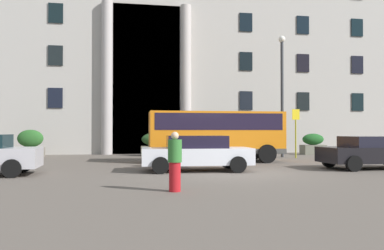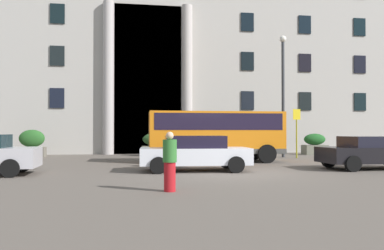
{
  "view_description": "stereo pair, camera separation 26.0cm",
  "coord_description": "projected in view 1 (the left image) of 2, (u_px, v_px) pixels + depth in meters",
  "views": [
    {
      "loc": [
        -4.09,
        -13.79,
        1.54
      ],
      "look_at": [
        -0.74,
        6.06,
        1.86
      ],
      "focal_mm": 36.66,
      "sensor_mm": 36.0,
      "label": 1
    },
    {
      "loc": [
        -3.84,
        -13.83,
        1.54
      ],
      "look_at": [
        -0.74,
        6.06,
        1.86
      ],
      "focal_mm": 36.66,
      "sensor_mm": 36.0,
      "label": 2
    }
  ],
  "objects": [
    {
      "name": "ground_plane",
      "position": [
        240.0,
        175.0,
        14.25
      ],
      "size": [
        80.0,
        64.0,
        0.12
      ],
      "primitive_type": "cube",
      "color": "#5B524B"
    },
    {
      "name": "office_building_facade",
      "position": [
        177.0,
        46.0,
        31.62
      ],
      "size": [
        43.3,
        9.62,
        16.93
      ],
      "color": "#AFAAA2",
      "rests_on": "ground_plane"
    },
    {
      "name": "orange_minibus",
      "position": [
        215.0,
        132.0,
        19.76
      ],
      "size": [
        6.67,
        2.66,
        2.51
      ],
      "rotation": [
        0.0,
        0.0,
        -0.02
      ],
      "color": "orange",
      "rests_on": "ground_plane"
    },
    {
      "name": "bus_stop_sign",
      "position": [
        296.0,
        128.0,
        22.49
      ],
      "size": [
        0.44,
        0.08,
        2.81
      ],
      "color": "#9C9E1D",
      "rests_on": "ground_plane"
    },
    {
      "name": "hedge_planter_far_east",
      "position": [
        30.0,
        144.0,
        23.2
      ],
      "size": [
        1.54,
        0.78,
        1.63
      ],
      "color": "#686257",
      "rests_on": "ground_plane"
    },
    {
      "name": "hedge_planter_far_west",
      "position": [
        313.0,
        144.0,
        25.97
      ],
      "size": [
        1.53,
        0.89,
        1.38
      ],
      "color": "#6A6A5B",
      "rests_on": "ground_plane"
    },
    {
      "name": "hedge_planter_entrance_right",
      "position": [
        244.0,
        143.0,
        24.86
      ],
      "size": [
        1.85,
        0.97,
        1.58
      ],
      "color": "slate",
      "rests_on": "ground_plane"
    },
    {
      "name": "hedge_planter_west",
      "position": [
        156.0,
        145.0,
        24.58
      ],
      "size": [
        1.92,
        0.9,
        1.47
      ],
      "color": "#6F6B56",
      "rests_on": "ground_plane"
    },
    {
      "name": "parked_sedan_far",
      "position": [
        196.0,
        153.0,
        15.19
      ],
      "size": [
        4.28,
        2.17,
        1.37
      ],
      "rotation": [
        0.0,
        0.0,
        -0.05
      ],
      "color": "silver",
      "rests_on": "ground_plane"
    },
    {
      "name": "parked_compact_extra",
      "position": [
        372.0,
        152.0,
        16.08
      ],
      "size": [
        4.19,
        2.05,
        1.33
      ],
      "rotation": [
        0.0,
        0.0,
        0.01
      ],
      "color": "black",
      "rests_on": "ground_plane"
    },
    {
      "name": "scooter_by_planter",
      "position": [
        13.0,
        158.0,
        15.75
      ],
      "size": [
        1.93,
        0.55,
        0.89
      ],
      "rotation": [
        0.0,
        0.0,
        0.11
      ],
      "color": "black",
      "rests_on": "ground_plane"
    },
    {
      "name": "motorcycle_near_kerb",
      "position": [
        167.0,
        156.0,
        17.08
      ],
      "size": [
        2.07,
        0.55,
        0.89
      ],
      "rotation": [
        0.0,
        0.0,
        -0.06
      ],
      "color": "black",
      "rests_on": "ground_plane"
    },
    {
      "name": "pedestrian_woman_with_bag",
      "position": [
        175.0,
        162.0,
        10.03
      ],
      "size": [
        0.36,
        0.36,
        1.53
      ],
      "rotation": [
        0.0,
        0.0,
        5.81
      ],
      "color": "#AE171C",
      "rests_on": "ground_plane"
    },
    {
      "name": "lamppost_plaza_centre",
      "position": [
        282.0,
        86.0,
        23.41
      ],
      "size": [
        0.4,
        0.4,
        7.26
      ],
      "color": "#36383E",
      "rests_on": "ground_plane"
    }
  ]
}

